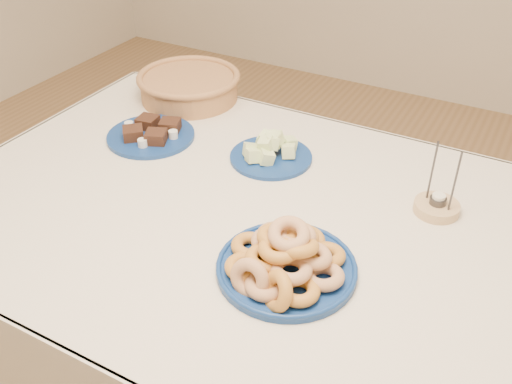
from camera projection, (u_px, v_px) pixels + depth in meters
dining_table at (265, 248)px, 1.47m from camera, size 1.71×1.11×0.75m
donut_platter at (285, 260)px, 1.22m from camera, size 0.37×0.37×0.14m
melon_plate at (270, 151)px, 1.62m from camera, size 0.25×0.25×0.08m
brownie_plate at (151, 134)px, 1.72m from camera, size 0.34×0.34×0.05m
wicker_basket at (189, 85)px, 1.92m from camera, size 0.44×0.44×0.09m
candle_holder at (437, 206)px, 1.41m from camera, size 0.15×0.15×0.19m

